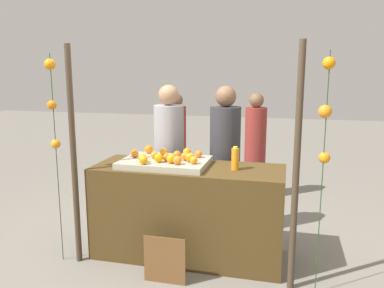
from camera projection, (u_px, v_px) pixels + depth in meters
The scene contains 29 objects.
ground_plane at pixel (188, 254), 3.98m from camera, with size 24.00×24.00×0.00m, color gray.
stall_counter at pixel (188, 211), 3.89m from camera, with size 1.87×0.70×0.92m, color #4C3819.
orange_tray at pixel (165, 162), 3.86m from camera, with size 0.85×0.60×0.06m, color #B2AD99.
orange_0 at pixel (143, 158), 3.73m from camera, with size 0.08×0.08×0.08m, color orange.
orange_1 at pixel (135, 153), 3.94m from camera, with size 0.08×0.08×0.08m, color orange.
orange_2 at pixel (164, 152), 4.04m from camera, with size 0.08×0.08×0.08m, color orange.
orange_3 at pixel (149, 149), 4.14m from camera, with size 0.09×0.09×0.09m, color orange.
orange_4 at pixel (171, 159), 3.69m from camera, with size 0.09×0.09×0.09m, color orange.
orange_5 at pixel (159, 158), 3.72m from camera, with size 0.09×0.09×0.09m, color orange.
orange_6 at pixel (194, 160), 3.66m from camera, with size 0.07×0.07×0.07m, color orange.
orange_7 at pixel (177, 160), 3.64m from camera, with size 0.08×0.08×0.08m, color orange.
orange_8 at pixel (154, 155), 3.88m from camera, with size 0.07×0.07×0.07m, color orange.
orange_9 at pixel (144, 160), 3.65m from camera, with size 0.08×0.08×0.08m, color orange.
orange_10 at pixel (177, 155), 3.88m from camera, with size 0.08×0.08×0.08m, color orange.
orange_11 at pixel (167, 157), 3.78m from camera, with size 0.08×0.08×0.08m, color orange.
orange_12 at pixel (190, 157), 3.75m from camera, with size 0.09×0.09×0.09m, color orange.
orange_13 at pixel (199, 154), 3.93m from camera, with size 0.07×0.07×0.07m, color orange.
orange_14 at pixel (187, 152), 4.00m from camera, with size 0.08×0.08×0.08m, color orange.
orange_15 at pixel (186, 156), 3.81m from camera, with size 0.08×0.08×0.08m, color orange.
juice_bottle at pixel (235, 159), 3.68m from camera, with size 0.07×0.07×0.23m.
chalkboard_sign at pixel (165, 261), 3.41m from camera, with size 0.38×0.03×0.44m.
vendor_left at pixel (169, 164), 4.49m from camera, with size 0.34×0.34×1.69m.
vendor_right at pixel (225, 167), 4.34m from camera, with size 0.34×0.34×1.69m.
crowd_person_0 at pixel (177, 144), 6.19m from camera, with size 0.30×0.30×1.50m.
crowd_person_1 at pixel (255, 150), 5.64m from camera, with size 0.31×0.31×1.54m.
canopy_post_left at pixel (74, 157), 3.65m from camera, with size 0.06×0.06×2.09m, color #473828.
canopy_post_right at pixel (296, 171), 3.17m from camera, with size 0.06×0.06×2.09m, color #473828.
garland_strand_left at pixel (52, 102), 3.58m from camera, with size 0.10×0.11×2.00m.
garland_strand_right at pixel (326, 112), 3.01m from camera, with size 0.11×0.11×2.00m.
Camera 1 is at (0.93, -3.58, 1.85)m, focal length 36.36 mm.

